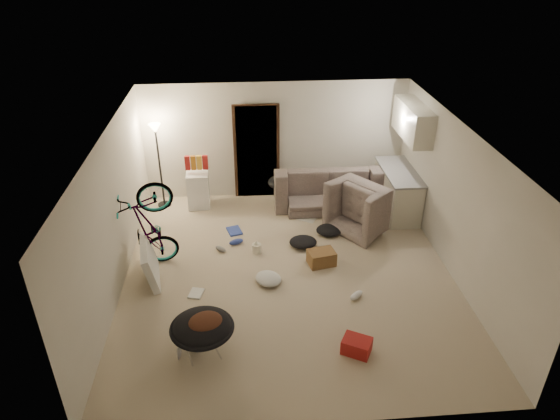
{
  "coord_description": "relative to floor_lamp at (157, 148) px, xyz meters",
  "views": [
    {
      "loc": [
        -0.7,
        -6.87,
        5.1
      ],
      "look_at": [
        -0.09,
        0.6,
        0.91
      ],
      "focal_mm": 32.0,
      "sensor_mm": 36.0,
      "label": 1
    }
  ],
  "objects": [
    {
      "name": "counter_top",
      "position": [
        4.83,
        -0.65,
        -0.41
      ],
      "size": [
        0.64,
        1.54,
        0.04
      ],
      "primitive_type": "cube",
      "color": "gray",
      "rests_on": "kitchen_counter"
    },
    {
      "name": "clothes_lump_b",
      "position": [
        3.31,
        -1.43,
        -1.23
      ],
      "size": [
        0.54,
        0.48,
        0.15
      ],
      "primitive_type": "ellipsoid",
      "rotation": [
        0.0,
        0.0,
        0.09
      ],
      "color": "black",
      "rests_on": "floor"
    },
    {
      "name": "wall_back",
      "position": [
        2.4,
        0.36,
        -0.06
      ],
      "size": [
        5.5,
        0.02,
        2.5
      ],
      "primitive_type": "cube",
      "color": "silver",
      "rests_on": "floor"
    },
    {
      "name": "ceiling",
      "position": [
        2.4,
        -2.65,
        1.2
      ],
      "size": [
        5.5,
        6.0,
        0.02
      ],
      "primitive_type": "cube",
      "color": "white",
      "rests_on": "wall_back"
    },
    {
      "name": "book_white",
      "position": [
        0.86,
        -3.08,
        -1.29
      ],
      "size": [
        0.27,
        0.31,
        0.02
      ],
      "primitive_type": "cube",
      "rotation": [
        0.0,
        0.0,
        -0.26
      ],
      "color": "silver",
      "rests_on": "floor"
    },
    {
      "name": "snack_box_0",
      "position": [
        0.58,
        -0.1,
        -0.31
      ],
      "size": [
        0.1,
        0.08,
        0.3
      ],
      "primitive_type": "cube",
      "rotation": [
        0.0,
        0.0,
        -0.06
      ],
      "color": "#A41B18",
      "rests_on": "mini_fridge"
    },
    {
      "name": "bicycle",
      "position": [
        0.1,
        -2.26,
        -0.86
      ],
      "size": [
        1.81,
        1.02,
        0.99
      ],
      "primitive_type": "imported",
      "rotation": [
        0.0,
        -0.17,
        1.74
      ],
      "color": "black",
      "rests_on": "floor"
    },
    {
      "name": "shoe_2",
      "position": [
        0.97,
        -4.27,
        -1.26
      ],
      "size": [
        0.13,
        0.28,
        0.1
      ],
      "primitive_type": "ellipsoid",
      "rotation": [
        0.0,
        0.0,
        1.52
      ],
      "color": "#2B3E9B",
      "rests_on": "floor"
    },
    {
      "name": "floor_lamp",
      "position": [
        0.0,
        0.0,
        0.0
      ],
      "size": [
        0.28,
        0.28,
        1.81
      ],
      "color": "black",
      "rests_on": "floor"
    },
    {
      "name": "clothes_lump_a",
      "position": [
        2.75,
        -1.81,
        -1.23
      ],
      "size": [
        0.52,
        0.45,
        0.16
      ],
      "primitive_type": "ellipsoid",
      "rotation": [
        0.0,
        0.0,
        -0.02
      ],
      "color": "black",
      "rests_on": "floor"
    },
    {
      "name": "snack_box_2",
      "position": [
        0.82,
        -0.1,
        -0.31
      ],
      "size": [
        0.11,
        0.08,
        0.3
      ],
      "primitive_type": "cube",
      "rotation": [
        0.0,
        0.0,
        -0.09
      ],
      "color": "gold",
      "rests_on": "mini_fridge"
    },
    {
      "name": "drink_case_a",
      "position": [
        3.0,
        -2.42,
        -1.18
      ],
      "size": [
        0.51,
        0.41,
        0.26
      ],
      "primitive_type": "cube",
      "rotation": [
        0.0,
        0.0,
        0.22
      ],
      "color": "brown",
      "rests_on": "floor"
    },
    {
      "name": "doorway",
      "position": [
        2.0,
        0.32,
        -0.29
      ],
      "size": [
        0.85,
        0.1,
        2.04
      ],
      "primitive_type": "cube",
      "color": "black",
      "rests_on": "floor"
    },
    {
      "name": "tv_box",
      "position": [
        0.1,
        -2.58,
        -0.99
      ],
      "size": [
        0.42,
        1.0,
        0.65
      ],
      "primitive_type": "cube",
      "rotation": [
        0.0,
        -0.21,
        0.18
      ],
      "color": "silver",
      "rests_on": "floor"
    },
    {
      "name": "wall_front",
      "position": [
        2.4,
        -5.66,
        -0.06
      ],
      "size": [
        5.5,
        0.02,
        2.5
      ],
      "primitive_type": "cube",
      "color": "silver",
      "rests_on": "floor"
    },
    {
      "name": "door_trim",
      "position": [
        2.0,
        0.29,
        -0.29
      ],
      "size": [
        0.97,
        0.04,
        2.1
      ],
      "primitive_type": "cube",
      "color": "#382113",
      "rests_on": "floor"
    },
    {
      "name": "shoe_1",
      "position": [
        1.23,
        -1.87,
        -1.26
      ],
      "size": [
        0.24,
        0.23,
        0.09
      ],
      "primitive_type": "ellipsoid",
      "rotation": [
        0.0,
        0.0,
        -0.74
      ],
      "color": "slate",
      "rests_on": "floor"
    },
    {
      "name": "kitchen_uppers",
      "position": [
        4.96,
        -0.65,
        0.64
      ],
      "size": [
        0.38,
        1.4,
        0.65
      ],
      "primitive_type": "cube",
      "color": "beige",
      "rests_on": "wall_right"
    },
    {
      "name": "hoodie",
      "position": [
        1.11,
        -4.41,
        -0.75
      ],
      "size": [
        0.61,
        0.57,
        0.22
      ],
      "primitive_type": "ellipsoid",
      "rotation": [
        0.0,
        0.0,
        0.44
      ],
      "color": "#4A2719",
      "rests_on": "saucer_chair"
    },
    {
      "name": "book_asset",
      "position": [
        0.72,
        -4.5,
        -1.3
      ],
      "size": [
        0.23,
        0.18,
        0.02
      ],
      "primitive_type": "imported",
      "rotation": [
        0.0,
        0.0,
        1.36
      ],
      "color": "#A41B18",
      "rests_on": "floor"
    },
    {
      "name": "drink_case_b",
      "position": [
        3.16,
        -4.54,
        -1.2
      ],
      "size": [
        0.47,
        0.43,
        0.22
      ],
      "primitive_type": "cube",
      "rotation": [
        0.0,
        0.0,
        -0.5
      ],
      "color": "#A41B18",
      "rests_on": "floor"
    },
    {
      "name": "wall_right",
      "position": [
        5.16,
        -2.65,
        -0.06
      ],
      "size": [
        0.02,
        6.0,
        2.5
      ],
      "primitive_type": "cube",
      "color": "silver",
      "rests_on": "floor"
    },
    {
      "name": "snack_box_1",
      "position": [
        0.7,
        -0.1,
        -0.31
      ],
      "size": [
        0.1,
        0.08,
        0.3
      ],
      "primitive_type": "cube",
      "rotation": [
        0.0,
        0.0,
        0.06
      ],
      "color": "#B76616",
      "rests_on": "mini_fridge"
    },
    {
      "name": "juicer",
      "position": [
        1.89,
        -1.96,
        -1.21
      ],
      "size": [
        0.17,
        0.17,
        0.24
      ],
      "color": "silver",
      "rests_on": "floor"
    },
    {
      "name": "saucer_chair",
      "position": [
        1.06,
        -4.38,
        -0.94
      ],
      "size": [
        0.87,
        0.87,
        0.62
      ],
      "color": "silver",
      "rests_on": "floor"
    },
    {
      "name": "kitchen_counter",
      "position": [
        4.83,
        -0.65,
        -0.87
      ],
      "size": [
        0.6,
        1.5,
        0.88
      ],
      "primitive_type": "cube",
      "color": "beige",
      "rests_on": "floor"
    },
    {
      "name": "shoe_4",
      "position": [
        3.41,
        -3.39,
        -1.25
      ],
      "size": [
        0.29,
        0.28,
        0.11
      ],
      "primitive_type": "ellipsoid",
      "rotation": [
        0.0,
        0.0,
        0.72
      ],
      "color": "white",
      "rests_on": "floor"
    },
    {
      "name": "mini_fridge",
      "position": [
        0.75,
        -0.1,
        -0.93
      ],
      "size": [
        0.46,
        0.46,
        0.76
      ],
      "primitive_type": "cube",
      "rotation": [
        0.0,
        0.0,
        0.03
      ],
      "color": "white",
      "rests_on": "floor"
    },
    {
      "name": "sofa_drape",
      "position": [
        2.49,
        -0.2,
        -0.77
      ],
      "size": [
        0.57,
        0.47,
        0.28
      ],
      "primitive_type": "ellipsoid",
      "rotation": [
        0.0,
        0.0,
        0.02
      ],
      "color": "black",
      "rests_on": "sofa"
    },
    {
      "name": "floor",
      "position": [
        2.4,
        -2.65,
        -1.32
      ],
      "size": [
        5.5,
        6.0,
        0.02
      ],
      "primitive_type": "cube",
      "color": "#C6B498",
      "rests_on": "ground"
    },
    {
      "name": "armchair",
      "position": [
        4.11,
        -1.17,
        -0.94
      ],
      "size": [
        1.46,
        1.48,
        0.73
      ],
      "primitive_type": "imported",
      "rotation": [
        0.0,
        0.0,
        2.24
      ],
      "color": "#323831",
      "rests_on": "floor"
    },
    {
      "name": "sofa",
      "position": [
        3.44,
        -0.2,
        -0.98
      ],
      "size": [
        2.22,
        0.87,
        0.65
      ],
      "primitive_type": "imported",
      "rotation": [
        0.0,
        0.0,
        3.14
      ],
      "color": "#323831",
      "rests_on": "floor"
    },
    {
      "name": "wall_left",
      "position": [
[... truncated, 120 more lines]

